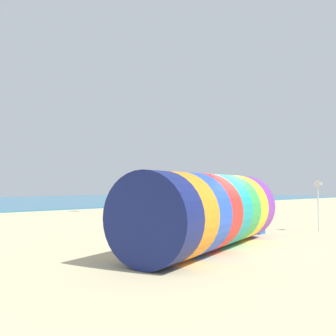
{
  "coord_description": "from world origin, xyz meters",
  "views": [
    {
      "loc": [
        -10.31,
        -8.53,
        2.12
      ],
      "look_at": [
        -1.03,
        2.03,
        2.78
      ],
      "focal_mm": 40.0,
      "sensor_mm": 36.0,
      "label": 1
    }
  ],
  "objects": [
    {
      "name": "cooler_box",
      "position": [
        3.63,
        1.26,
        0.18
      ],
      "size": [
        0.56,
        0.42,
        0.36
      ],
      "primitive_type": "cube",
      "rotation": [
        0.0,
        0.0,
        0.11
      ],
      "color": "#2659B2",
      "rests_on": "ground"
    },
    {
      "name": "kite_handler",
      "position": [
        3.58,
        1.91,
        0.81
      ],
      "size": [
        0.41,
        0.41,
        1.6
      ],
      "color": "#383D56",
      "rests_on": "ground"
    },
    {
      "name": "ground_plane",
      "position": [
        0.0,
        0.0,
        0.0
      ],
      "size": [
        120.0,
        120.0,
        0.0
      ],
      "primitive_type": "plane",
      "color": "#CCBA8C"
    },
    {
      "name": "bystander_mid_beach",
      "position": [
        3.86,
        9.64,
        0.82
      ],
      "size": [
        0.37,
        0.24,
        1.62
      ],
      "color": "#383D56",
      "rests_on": "ground"
    },
    {
      "name": "giant_inflatable_tube",
      "position": [
        -1.0,
        0.04,
        1.26
      ],
      "size": [
        8.11,
        4.79,
        2.52
      ],
      "color": "navy",
      "rests_on": "ground"
    },
    {
      "name": "beach_flag",
      "position": [
        6.59,
        -0.08,
        2.1
      ],
      "size": [
        0.47,
        0.36,
        2.38
      ],
      "color": "silver",
      "rests_on": "ground"
    }
  ]
}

